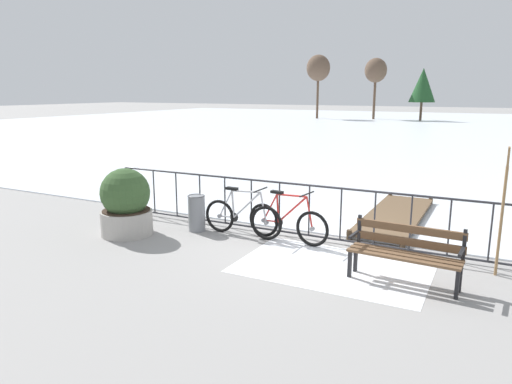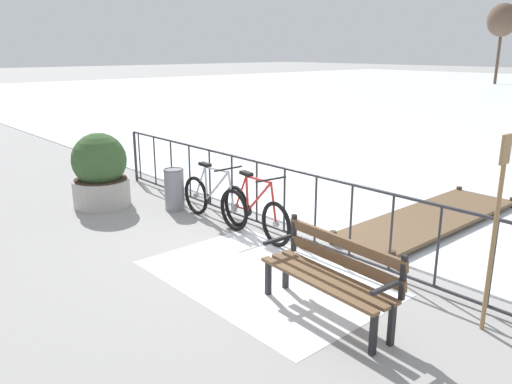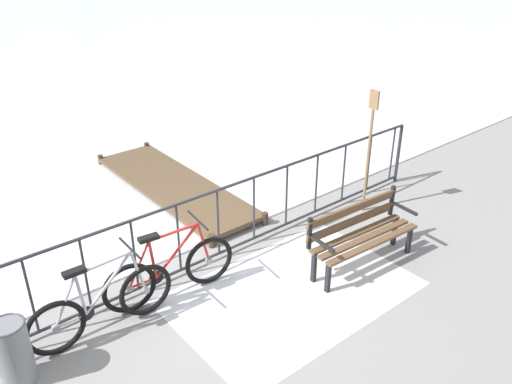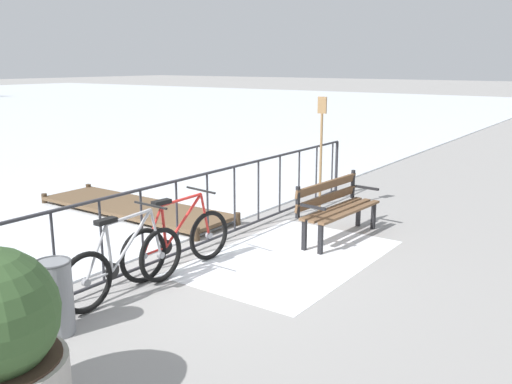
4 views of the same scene
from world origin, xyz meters
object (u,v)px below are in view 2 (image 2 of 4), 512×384
at_px(bicycle_near_railing, 214,200).
at_px(park_bench, 332,270).
at_px(planter_with_shrub, 100,172).
at_px(trash_bin, 174,189).
at_px(oar_upright, 496,222).
at_px(bicycle_second, 255,212).

relative_size(bicycle_near_railing, park_bench, 1.05).
xyz_separation_m(bicycle_near_railing, planter_with_shrub, (-2.06, -0.97, 0.26)).
height_order(park_bench, trash_bin, park_bench).
height_order(bicycle_near_railing, trash_bin, bicycle_near_railing).
xyz_separation_m(bicycle_near_railing, park_bench, (3.24, -0.90, 0.14)).
distance_m(park_bench, oar_upright, 1.64).
relative_size(park_bench, trash_bin, 2.22).
height_order(bicycle_near_railing, bicycle_second, same).
xyz_separation_m(bicycle_second, trash_bin, (-1.90, -0.20, 0.00)).
relative_size(planter_with_shrub, oar_upright, 0.67).
xyz_separation_m(bicycle_second, planter_with_shrub, (-2.97, -1.05, 0.26)).
xyz_separation_m(planter_with_shrub, trash_bin, (1.08, 0.85, -0.25)).
relative_size(bicycle_near_railing, oar_upright, 0.86).
height_order(bicycle_second, oar_upright, oar_upright).
distance_m(bicycle_second, oar_upright, 3.61).
height_order(park_bench, oar_upright, oar_upright).
xyz_separation_m(trash_bin, oar_upright, (5.42, 0.15, 0.76)).
relative_size(park_bench, oar_upright, 0.82).
distance_m(planter_with_shrub, trash_bin, 1.39).
bearing_deg(planter_with_shrub, oar_upright, 8.69).
bearing_deg(planter_with_shrub, bicycle_second, 19.37).
distance_m(bicycle_near_railing, trash_bin, 0.99).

